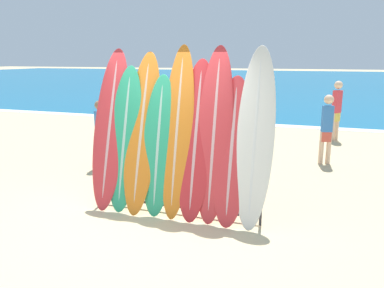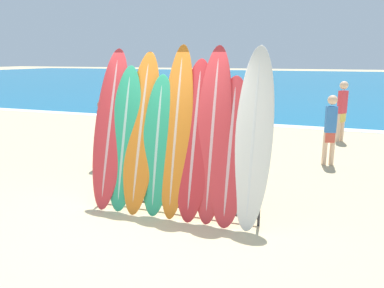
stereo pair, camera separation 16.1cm
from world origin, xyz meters
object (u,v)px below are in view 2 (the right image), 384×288
(surfboard_slot_2, at_px, (141,132))
(surfboard_rack, at_px, (174,183))
(surfboard_slot_7, at_px, (230,151))
(person_far_left, at_px, (103,131))
(surfboard_slot_6, at_px, (213,135))
(surfboard_slot_0, at_px, (110,128))
(surfboard_slot_3, at_px, (158,145))
(person_far_right, at_px, (330,127))
(surfboard_slot_1, at_px, (124,138))
(surfboard_slot_8, at_px, (254,138))
(surfboard_slot_4, at_px, (176,132))
(person_mid_beach, at_px, (207,107))
(person_near_water, at_px, (342,109))
(surfboard_slot_5, at_px, (195,140))

(surfboard_slot_2, bearing_deg, surfboard_rack, -6.95)
(surfboard_slot_7, height_order, person_far_left, surfboard_slot_7)
(surfboard_slot_6, bearing_deg, surfboard_slot_0, 179.39)
(surfboard_slot_3, distance_m, person_far_right, 4.55)
(surfboard_rack, relative_size, person_far_left, 1.80)
(surfboard_rack, bearing_deg, person_far_right, 59.24)
(surfboard_rack, height_order, person_far_right, person_far_right)
(surfboard_slot_2, bearing_deg, surfboard_slot_3, -12.38)
(surfboard_slot_0, bearing_deg, surfboard_slot_1, -9.18)
(surfboard_slot_6, bearing_deg, surfboard_slot_3, -176.11)
(surfboard_slot_0, bearing_deg, surfboard_slot_8, -0.50)
(surfboard_slot_4, distance_m, person_mid_beach, 5.40)
(surfboard_rack, height_order, surfboard_slot_6, surfboard_slot_6)
(surfboard_rack, relative_size, surfboard_slot_7, 1.25)
(surfboard_slot_1, bearing_deg, person_mid_beach, 93.27)
(surfboard_slot_3, height_order, surfboard_slot_8, surfboard_slot_8)
(surfboard_rack, relative_size, person_near_water, 1.54)
(surfboard_slot_3, height_order, person_mid_beach, surfboard_slot_3)
(surfboard_slot_3, relative_size, surfboard_slot_8, 0.84)
(surfboard_slot_4, xyz_separation_m, person_near_water, (2.53, 6.46, -0.35))
(surfboard_slot_3, xyz_separation_m, person_mid_beach, (-0.91, 5.31, -0.10))
(surfboard_slot_4, height_order, surfboard_slot_5, surfboard_slot_4)
(surfboard_slot_5, bearing_deg, surfboard_slot_0, 178.73)
(surfboard_slot_3, bearing_deg, surfboard_slot_7, 0.81)
(person_near_water, distance_m, person_far_left, 6.85)
(surfboard_rack, xyz_separation_m, surfboard_slot_8, (1.20, 0.06, 0.80))
(surfboard_slot_4, xyz_separation_m, person_mid_beach, (-1.20, 5.25, -0.32))
(person_mid_beach, bearing_deg, surfboard_slot_8, -96.20)
(surfboard_slot_3, relative_size, person_mid_beach, 1.20)
(person_far_right, bearing_deg, surfboard_slot_3, -139.24)
(surfboard_slot_0, height_order, surfboard_slot_7, surfboard_slot_0)
(surfboard_slot_4, bearing_deg, surfboard_slot_7, -2.76)
(surfboard_slot_0, xyz_separation_m, surfboard_slot_2, (0.57, -0.01, -0.03))
(surfboard_slot_8, distance_m, person_far_left, 4.17)
(surfboard_slot_2, height_order, surfboard_slot_7, surfboard_slot_2)
(surfboard_slot_7, relative_size, person_near_water, 1.23)
(surfboard_rack, xyz_separation_m, person_mid_beach, (-1.18, 5.31, 0.49))
(surfboard_slot_3, bearing_deg, surfboard_slot_8, 2.22)
(surfboard_rack, xyz_separation_m, person_far_left, (-2.51, 1.90, 0.32))
(surfboard_slot_6, height_order, person_far_right, surfboard_slot_6)
(surfboard_slot_2, bearing_deg, surfboard_slot_8, -0.37)
(surfboard_slot_1, xyz_separation_m, surfboard_slot_3, (0.60, -0.03, -0.06))
(person_mid_beach, height_order, person_far_right, person_mid_beach)
(surfboard_slot_0, height_order, surfboard_slot_4, surfboard_slot_4)
(surfboard_rack, bearing_deg, person_near_water, 68.65)
(surfboard_slot_6, distance_m, person_mid_beach, 5.55)
(surfboard_slot_5, xyz_separation_m, person_far_right, (1.93, 3.73, -0.33))
(person_near_water, bearing_deg, surfboard_slot_3, -166.54)
(surfboard_slot_1, bearing_deg, surfboard_slot_6, 1.05)
(surfboard_slot_8, relative_size, person_far_left, 1.73)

